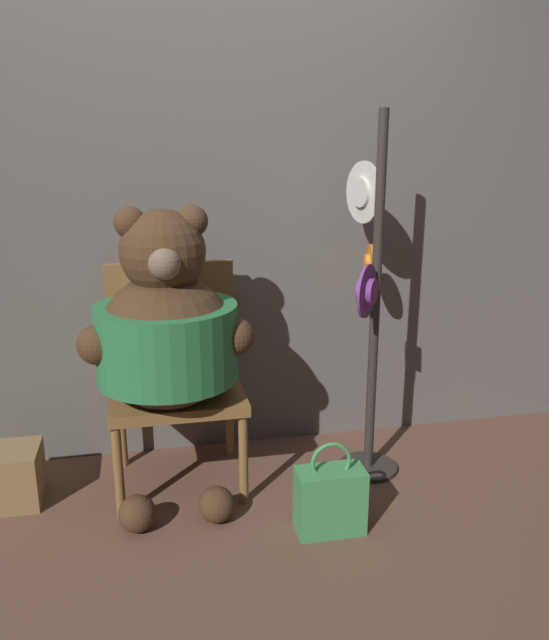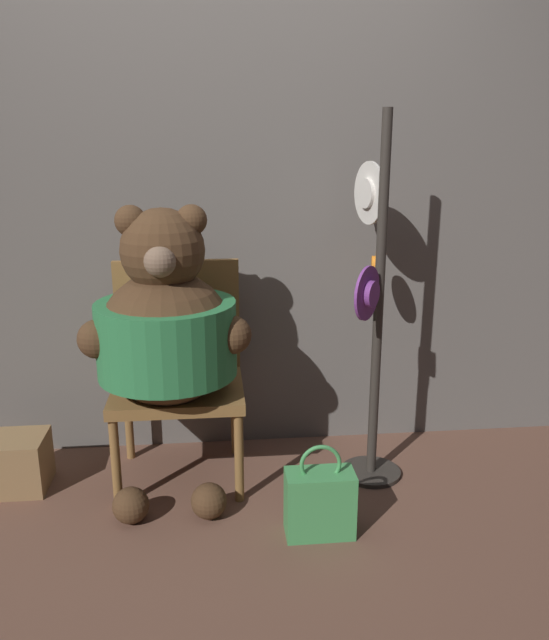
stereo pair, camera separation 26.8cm
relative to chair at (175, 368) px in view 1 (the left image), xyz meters
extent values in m
plane|color=brown|center=(0.17, -0.26, -0.53)|extent=(14.00, 14.00, 0.00)
cube|color=#66605B|center=(0.17, 0.31, 0.83)|extent=(8.00, 0.10, 2.72)
cylinder|color=olive|center=(-0.26, -0.31, -0.32)|extent=(0.04, 0.04, 0.41)
cylinder|color=olive|center=(0.26, -0.31, -0.32)|extent=(0.04, 0.04, 0.41)
cylinder|color=olive|center=(-0.26, 0.13, -0.32)|extent=(0.04, 0.04, 0.41)
cylinder|color=olive|center=(0.26, 0.13, -0.32)|extent=(0.04, 0.04, 0.41)
cube|color=olive|center=(0.00, -0.09, -0.09)|extent=(0.58, 0.50, 0.05)
cube|color=olive|center=(0.00, 0.14, 0.20)|extent=(0.58, 0.04, 0.53)
sphere|color=#4C331E|center=(-0.03, -0.17, 0.18)|extent=(0.58, 0.58, 0.58)
cylinder|color=#2D7F47|center=(-0.03, -0.17, 0.18)|extent=(0.59, 0.59, 0.32)
sphere|color=#4C331E|center=(-0.03, -0.17, 0.56)|extent=(0.35, 0.35, 0.35)
sphere|color=#4C331E|center=(-0.15, -0.17, 0.68)|extent=(0.13, 0.13, 0.13)
sphere|color=#4C331E|center=(0.09, -0.17, 0.68)|extent=(0.13, 0.13, 0.13)
sphere|color=#7A604C|center=(-0.03, -0.31, 0.54)|extent=(0.13, 0.13, 0.13)
sphere|color=#4C331E|center=(-0.31, -0.24, 0.21)|extent=(0.16, 0.16, 0.16)
sphere|color=#4C331E|center=(0.24, -0.24, 0.21)|extent=(0.16, 0.16, 0.16)
sphere|color=#4C331E|center=(-0.19, -0.43, -0.45)|extent=(0.15, 0.15, 0.15)
sphere|color=#4C331E|center=(0.13, -0.43, -0.45)|extent=(0.15, 0.15, 0.15)
cylinder|color=#332D28|center=(0.89, -0.15, -0.52)|extent=(0.28, 0.28, 0.02)
cylinder|color=#332D28|center=(0.89, -0.15, 0.30)|extent=(0.04, 0.04, 1.65)
cylinder|color=#7A388E|center=(0.81, -0.25, 0.38)|extent=(0.15, 0.19, 0.23)
cylinder|color=#7A388E|center=(0.81, -0.25, 0.38)|extent=(0.12, 0.13, 0.11)
cylinder|color=orange|center=(0.93, 0.03, 0.44)|extent=(0.05, 0.18, 0.18)
cylinder|color=orange|center=(0.93, 0.03, 0.44)|extent=(0.07, 0.10, 0.09)
cylinder|color=silver|center=(0.86, -0.02, 0.77)|extent=(0.07, 0.27, 0.27)
cylinder|color=silver|center=(0.86, -0.02, 0.77)|extent=(0.07, 0.14, 0.13)
cube|color=#479E56|center=(0.57, -0.58, -0.39)|extent=(0.27, 0.14, 0.27)
torus|color=#479E56|center=(0.57, -0.58, -0.22)|extent=(0.17, 0.02, 0.17)
cube|color=#937047|center=(-0.72, -0.10, -0.40)|extent=(0.25, 0.25, 0.25)
camera|label=1|loc=(-0.10, -2.69, 0.98)|focal=35.00mm
camera|label=2|loc=(0.16, -2.73, 0.98)|focal=35.00mm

